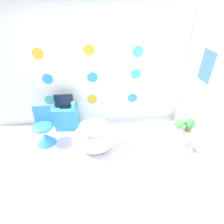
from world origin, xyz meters
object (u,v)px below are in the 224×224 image
object	(u,v)px
chair	(45,132)
potted_plant_left	(179,124)
tv	(64,102)
potted_plant_right	(190,124)
bathtub	(94,137)
vase	(73,106)

from	to	relation	value
chair	potted_plant_left	distance (m)	2.58
potted_plant_left	tv	bearing A→B (deg)	157.32
potted_plant_left	potted_plant_right	xyz separation A→B (m)	(0.20, 0.00, -0.00)
tv	potted_plant_right	size ratio (longest dim) A/B	1.55
bathtub	tv	distance (m)	1.04
tv	potted_plant_right	xyz separation A→B (m)	(2.35, -0.90, -0.07)
bathtub	tv	size ratio (longest dim) A/B	2.12
chair	potted_plant_left	xyz separation A→B (m)	(2.53, -0.41, 0.34)
bathtub	vase	distance (m)	0.84
potted_plant_left	potted_plant_right	bearing A→B (deg)	0.00
bathtub	potted_plant_left	bearing A→B (deg)	-5.61
chair	vase	xyz separation A→B (m)	(0.57, 0.39, 0.35)
tv	chair	bearing A→B (deg)	-127.00
vase	potted_plant_right	bearing A→B (deg)	-20.27
bathtub	vase	bearing A→B (deg)	122.86
potted_plant_right	potted_plant_left	bearing A→B (deg)	-180.00
bathtub	potted_plant_right	distance (m)	1.77
chair	potted_plant_right	size ratio (longest dim) A/B	3.11
bathtub	potted_plant_right	bearing A→B (deg)	-4.97
chair	vase	distance (m)	0.77
tv	potted_plant_left	size ratio (longest dim) A/B	1.51
bathtub	chair	distance (m)	1.02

